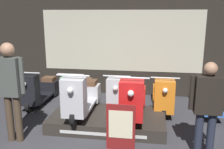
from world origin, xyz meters
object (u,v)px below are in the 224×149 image
at_px(scooter_display_right, 133,99).
at_px(scooter_backrow_1, 78,92).
at_px(scooter_backrow_2, 119,94).
at_px(price_sign_board, 121,127).
at_px(scooter_display_left, 82,97).
at_px(scooter_backrow_0, 39,90).
at_px(scooter_backrow_3, 163,96).
at_px(scooter_backrow_4, 208,98).
at_px(person_right_browsing, 208,103).
at_px(person_left_browsing, 11,86).

bearing_deg(scooter_display_right, scooter_backrow_1, 143.68).
height_order(scooter_backrow_2, price_sign_board, scooter_backrow_2).
bearing_deg(scooter_backrow_1, scooter_display_left, -69.69).
distance_m(scooter_backrow_0, scooter_backrow_3, 3.14).
distance_m(scooter_backrow_3, scooter_backrow_4, 1.05).
bearing_deg(scooter_backrow_1, scooter_backrow_2, 0.00).
xyz_separation_m(scooter_backrow_1, scooter_backrow_2, (1.05, 0.00, 0.00)).
distance_m(scooter_backrow_0, scooter_backrow_4, 4.18).
height_order(scooter_display_left, price_sign_board, scooter_display_left).
bearing_deg(scooter_backrow_1, scooter_backrow_0, 180.00).
height_order(scooter_display_left, scooter_backrow_4, scooter_display_left).
bearing_deg(scooter_backrow_3, person_right_browsing, -72.69).
bearing_deg(scooter_backrow_2, price_sign_board, -82.36).
xyz_separation_m(scooter_display_left, person_right_browsing, (2.28, -0.82, 0.29)).
bearing_deg(scooter_backrow_2, person_left_browsing, -132.10).
distance_m(scooter_backrow_2, scooter_backrow_4, 2.09).
relative_size(scooter_display_left, person_right_browsing, 1.05).
xyz_separation_m(scooter_backrow_2, person_left_browsing, (-1.71, -1.89, 0.68)).
bearing_deg(scooter_backrow_0, scooter_backrow_2, 0.00).
distance_m(scooter_display_right, scooter_backrow_1, 1.82).
bearing_deg(scooter_display_left, scooter_backrow_2, 58.75).
height_order(scooter_backrow_4, price_sign_board, scooter_backrow_4).
relative_size(scooter_backrow_2, person_right_browsing, 1.05).
distance_m(scooter_display_left, price_sign_board, 1.25).
bearing_deg(scooter_backrow_1, scooter_backrow_4, 0.00).
bearing_deg(scooter_backrow_2, scooter_display_right, -69.02).
distance_m(scooter_display_right, scooter_backrow_4, 2.01).
bearing_deg(scooter_display_left, scooter_backrow_1, 110.31).
relative_size(scooter_backrow_0, scooter_backrow_4, 1.00).
distance_m(scooter_display_right, person_left_browsing, 2.31).
height_order(scooter_display_right, person_left_browsing, person_left_browsing).
xyz_separation_m(person_left_browsing, price_sign_board, (1.96, -0.02, -0.64)).
bearing_deg(person_left_browsing, scooter_display_left, 37.76).
relative_size(scooter_backrow_2, price_sign_board, 2.01).
bearing_deg(scooter_backrow_0, scooter_display_left, -36.59).
xyz_separation_m(scooter_display_right, scooter_backrow_0, (-2.50, 1.07, -0.25)).
bearing_deg(person_right_browsing, person_left_browsing, -180.00).
height_order(scooter_display_right, scooter_backrow_3, scooter_display_right).
bearing_deg(scooter_display_left, scooter_backrow_0, 143.41).
height_order(scooter_backrow_1, scooter_backrow_3, same).
height_order(scooter_display_right, scooter_backrow_1, scooter_display_right).
relative_size(scooter_backrow_4, person_right_browsing, 1.05).
xyz_separation_m(scooter_backrow_3, person_right_browsing, (0.59, -1.89, 0.54)).
bearing_deg(price_sign_board, person_right_browsing, 0.85).
relative_size(scooter_backrow_2, person_left_browsing, 0.91).
bearing_deg(scooter_backrow_4, price_sign_board, -133.86).
relative_size(scooter_backrow_1, scooter_backrow_3, 1.00).
height_order(scooter_backrow_1, scooter_backrow_2, same).
relative_size(scooter_display_left, scooter_display_right, 1.00).
xyz_separation_m(scooter_backrow_4, person_right_browsing, (-0.46, -1.89, 0.54)).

